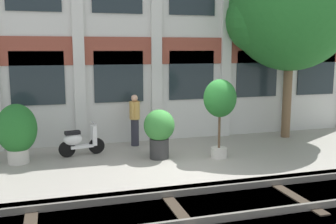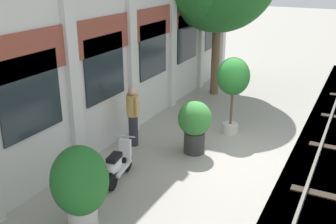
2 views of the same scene
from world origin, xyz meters
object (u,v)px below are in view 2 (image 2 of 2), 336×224
at_px(potted_plant_tall_urn, 233,80).
at_px(scooter_near_curb, 118,164).
at_px(potted_plant_fluted_column, 195,123).
at_px(resident_by_doorway, 133,115).
at_px(potted_plant_stone_basin, 80,183).

xyz_separation_m(potted_plant_tall_urn, scooter_near_curb, (-3.90, 1.39, -1.22)).
bearing_deg(potted_plant_fluted_column, resident_by_doorway, 102.24).
relative_size(potted_plant_fluted_column, potted_plant_tall_urn, 0.62).
distance_m(potted_plant_tall_urn, potted_plant_stone_basin, 5.75).
relative_size(potted_plant_stone_basin, scooter_near_curb, 1.22).
bearing_deg(potted_plant_tall_urn, potted_plant_stone_basin, 169.08).
xyz_separation_m(potted_plant_tall_urn, resident_by_doorway, (-2.06, 2.13, -0.75)).
xyz_separation_m(potted_plant_stone_basin, resident_by_doorway, (3.54, 1.05, -0.02)).
bearing_deg(potted_plant_tall_urn, scooter_near_curb, 160.33).
height_order(potted_plant_stone_basin, resident_by_doorway, resident_by_doorway).
distance_m(potted_plant_stone_basin, scooter_near_curb, 1.80).
relative_size(potted_plant_fluted_column, scooter_near_curb, 1.05).
relative_size(potted_plant_tall_urn, scooter_near_curb, 1.69).
relative_size(potted_plant_fluted_column, potted_plant_stone_basin, 0.86).
bearing_deg(resident_by_doorway, potted_plant_fluted_column, -47.48).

